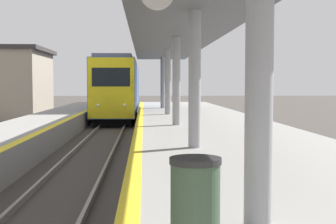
% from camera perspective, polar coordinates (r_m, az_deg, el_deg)
% --- Properties ---
extents(train, '(2.68, 22.46, 4.31)m').
position_cam_1_polar(train, '(37.60, -5.78, 2.88)').
color(train, black).
rests_on(train, ground).
extents(station_canopy, '(3.51, 32.98, 3.64)m').
position_cam_1_polar(station_canopy, '(18.44, 1.03, 9.07)').
color(station_canopy, '#99999E').
rests_on(station_canopy, platform_right).
extents(trash_bin, '(0.50, 0.50, 0.90)m').
position_cam_1_polar(trash_bin, '(4.56, 3.34, -11.15)').
color(trash_bin, '#384C38').
rests_on(trash_bin, platform_right).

